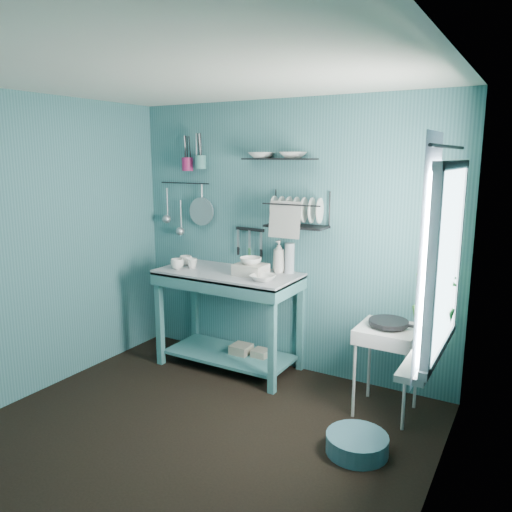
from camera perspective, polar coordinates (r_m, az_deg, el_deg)
The scene contains 35 objects.
floor at distance 3.85m, azimuth -7.43°, elevation -19.99°, with size 3.20×3.20×0.00m, color black.
ceiling at distance 3.33m, azimuth -8.60°, elevation 19.91°, with size 3.20×3.20×0.00m, color silver.
wall_back at distance 4.63m, azimuth 3.49°, elevation 2.04°, with size 3.20×3.20×0.00m, color #35696E.
wall_left at distance 4.53m, azimuth -24.18°, elevation 0.84°, with size 3.00×3.00×0.00m, color #35696E.
wall_right at distance 2.73m, azimuth 19.71°, elevation -5.24°, with size 3.00×3.00×0.00m, color #35696E.
work_counter at distance 4.78m, azimuth -3.07°, elevation -7.27°, with size 1.33×0.67×0.94m, color #377274.
mug_left at distance 4.79m, azimuth -9.01°, elevation -0.90°, with size 0.12×0.12×0.10m, color silver.
mug_mid at distance 4.81m, azimuth -7.33°, elevation -0.84°, with size 0.10×0.10×0.09m, color silver.
mug_right at distance 4.93m, azimuth -8.02°, elevation -0.54°, with size 0.12×0.12×0.10m, color silver.
wash_tub at distance 4.50m, azimuth -0.61°, elevation -1.56°, with size 0.28×0.22×0.10m, color beige.
tub_bowl at distance 4.48m, azimuth -0.61°, elevation -0.55°, with size 0.20×0.20×0.06m, color silver.
soap_bottle at distance 4.58m, azimuth 2.62°, elevation -0.05°, with size 0.12×0.12×0.30m, color beige.
water_bottle at distance 4.56m, azimuth 3.85°, elevation -0.25°, with size 0.09×0.09×0.28m, color #A6B0B9.
counter_bowl at distance 4.29m, azimuth 0.80°, elevation -2.50°, with size 0.22×0.22×0.05m, color silver.
hotplate_stand at distance 4.13m, azimuth 14.63°, elevation -12.51°, with size 0.44×0.44×0.71m, color beige.
frying_pan at distance 3.99m, azimuth 14.91°, elevation -7.34°, with size 0.30×0.30×0.04m, color black.
knife_strip at distance 4.77m, azimuth -0.70°, elevation 3.07°, with size 0.32×0.02×0.03m, color black.
dish_rack at distance 4.40m, azimuth 4.66°, elevation 5.34°, with size 0.55×0.24×0.32m, color black.
upper_shelf at distance 4.49m, azimuth 2.63°, elevation 11.02°, with size 0.70×0.18×0.01m, color black.
shelf_bowl_left at distance 4.58m, azimuth 0.64°, elevation 11.56°, with size 0.21×0.21×0.05m, color silver.
shelf_bowl_right at distance 4.43m, azimuth 4.29°, elevation 12.54°, with size 0.22×0.22×0.05m, color silver.
utensil_cup_magenta at distance 5.07m, azimuth -7.85°, elevation 10.36°, with size 0.11×0.11×0.13m, color #951B51.
utensil_cup_teal at distance 4.97m, azimuth -6.37°, elevation 10.61°, with size 0.11×0.11×0.13m, color teal.
colander at distance 5.04m, azimuth -6.24°, elevation 5.08°, with size 0.28×0.28×0.03m, color #A5A8AD.
ladle_outer at distance 5.31m, azimuth -10.11°, elevation 6.02°, with size 0.01×0.01×0.30m, color #A5A8AD.
ladle_inner at distance 5.22m, azimuth -8.58°, elevation 4.68°, with size 0.01×0.01×0.30m, color #A5A8AD.
hook_rail at distance 5.16m, azimuth -8.15°, elevation 8.25°, with size 0.01×0.01×0.60m, color black.
window_glass at distance 3.13m, azimuth 21.15°, elevation -0.44°, with size 1.10×1.10×0.00m, color white.
windowsill at distance 3.31m, azimuth 18.93°, elevation -10.35°, with size 0.16×0.95×0.04m, color beige.
curtain at distance 2.84m, azimuth 18.96°, elevation -0.40°, with size 1.35×1.35×0.00m, color white.
curtain_rod at distance 3.08m, azimuth 21.19°, elevation 11.58°, with size 0.02×0.02×1.05m, color black.
potted_plant at distance 3.48m, azimuth 19.64°, elevation -4.84°, with size 0.27×0.27×0.48m, color #2C6D2B.
storage_tin_large at distance 4.90m, azimuth -1.70°, elevation -11.31°, with size 0.18×0.18×0.22m, color gray.
storage_tin_small at distance 4.83m, azimuth 0.55°, elevation -11.77°, with size 0.15×0.15×0.20m, color gray.
floor_basin at distance 3.71m, azimuth 11.47°, elevation -20.30°, with size 0.43×0.43×0.13m, color #417180.
Camera 1 is at (2.04, -2.59, 2.00)m, focal length 35.00 mm.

